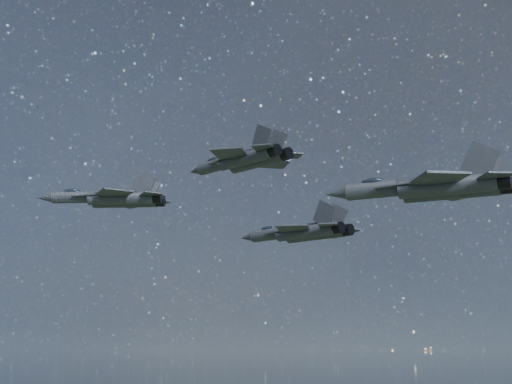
% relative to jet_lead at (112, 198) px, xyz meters
% --- Properties ---
extents(jet_lead, '(18.04, 11.92, 4.61)m').
position_rel_jet_lead_xyz_m(jet_lead, '(0.00, 0.00, 0.00)').
color(jet_lead, '#2C3137').
extents(jet_left, '(20.18, 13.78, 5.07)m').
position_rel_jet_lead_xyz_m(jet_left, '(19.87, 17.77, -3.43)').
color(jet_left, '#2C3137').
extents(jet_right, '(15.05, 10.10, 3.80)m').
position_rel_jet_lead_xyz_m(jet_right, '(25.85, -11.35, -0.58)').
color(jet_right, '#2C3137').
extents(jet_slot, '(19.48, 13.82, 4.95)m').
position_rel_jet_lead_xyz_m(jet_slot, '(43.86, -5.33, -4.11)').
color(jet_slot, '#2C3137').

